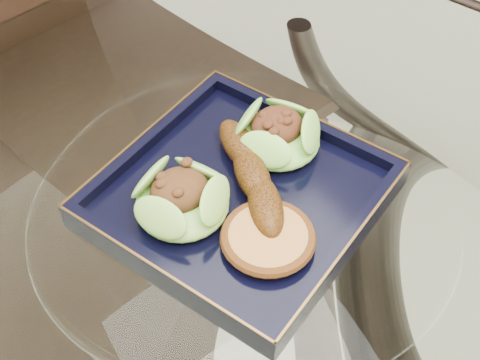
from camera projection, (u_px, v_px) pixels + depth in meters
dining_table at (243, 319)px, 0.83m from camera, size 1.13×1.13×0.77m
dining_chair at (114, 158)px, 1.16m from camera, size 0.44×0.44×0.87m
navy_plate at (240, 198)px, 0.73m from camera, size 0.35×0.35×0.02m
lettuce_wrap_left at (182, 200)px, 0.69m from camera, size 0.11×0.11×0.04m
lettuce_wrap_right at (278, 136)px, 0.75m from camera, size 0.11×0.11×0.03m
roasted_plantain at (252, 175)px, 0.72m from camera, size 0.08×0.17×0.03m
crumb_patty at (268, 239)px, 0.67m from camera, size 0.11×0.11×0.02m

